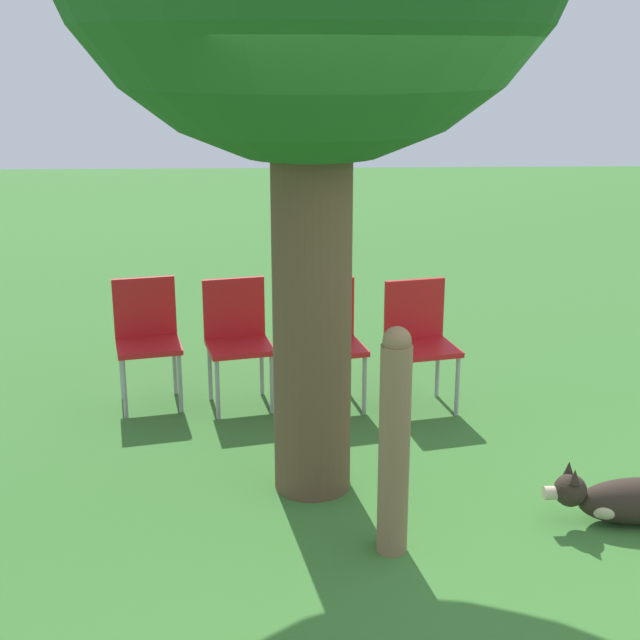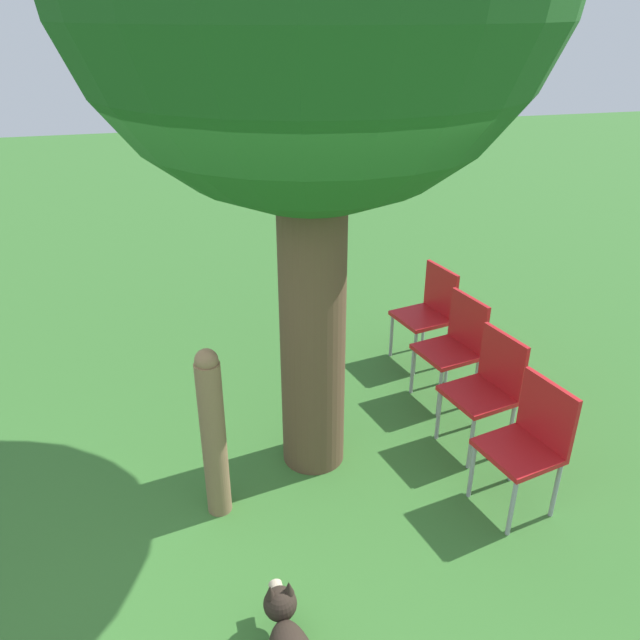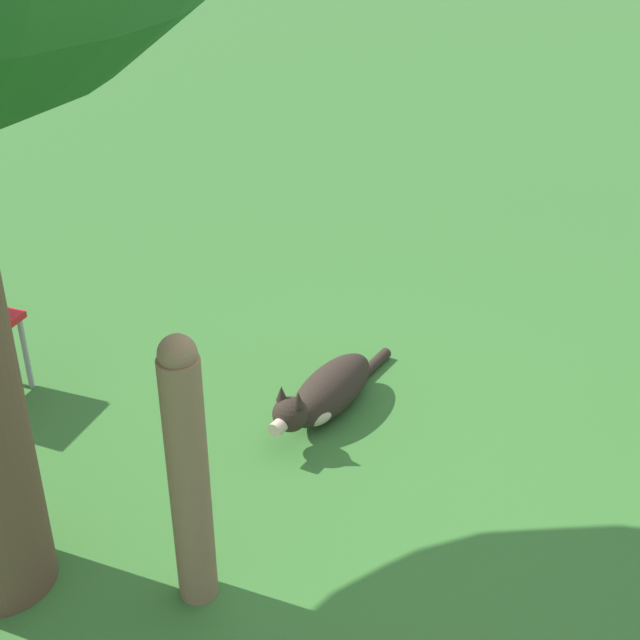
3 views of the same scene
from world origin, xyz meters
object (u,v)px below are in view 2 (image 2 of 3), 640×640
red_chair_2 (455,342)px  red_chair_3 (429,308)px  red_chair_0 (530,438)px  fence_post (213,434)px  red_chair_1 (488,384)px

red_chair_2 → red_chair_3: same height
red_chair_0 → red_chair_3: 1.92m
fence_post → red_chair_1: (1.98, 0.23, -0.08)m
red_chair_0 → red_chair_3: bearing=-106.6°
red_chair_0 → red_chair_3: (0.13, 1.92, 0.00)m
fence_post → red_chair_2: size_ratio=1.34×
red_chair_2 → red_chair_3: (0.04, 0.64, 0.00)m
red_chair_1 → red_chair_2: 0.64m
fence_post → red_chair_3: 2.56m
fence_post → red_chair_3: (2.06, 1.51, -0.08)m
fence_post → red_chair_1: fence_post is taller
fence_post → red_chair_2: fence_post is taller
fence_post → red_chair_3: size_ratio=1.34×
red_chair_0 → red_chair_1: (0.04, 0.64, 0.00)m
red_chair_0 → red_chair_2: same height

